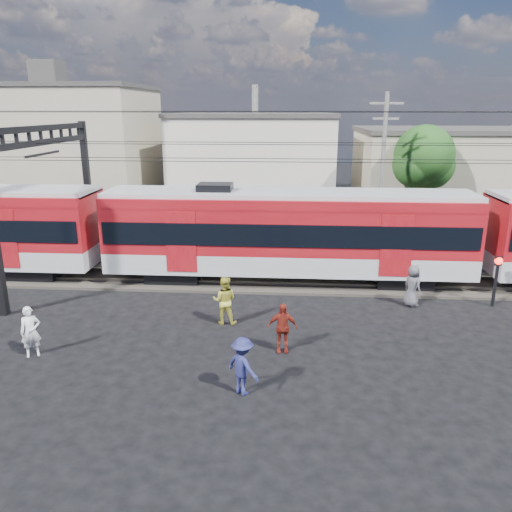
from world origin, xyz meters
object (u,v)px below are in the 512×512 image
object	(u,v)px
commuter_train	(292,231)
pedestrian_c	(243,366)
pedestrian_a	(31,332)
crossing_signal	(497,272)

from	to	relation	value
commuter_train	pedestrian_c	distance (m)	9.60
pedestrian_a	crossing_signal	bearing A→B (deg)	-10.30
pedestrian_c	crossing_signal	world-z (taller)	crossing_signal
commuter_train	crossing_signal	bearing A→B (deg)	-15.98
pedestrian_a	crossing_signal	world-z (taller)	crossing_signal
pedestrian_a	pedestrian_c	bearing A→B (deg)	-42.46
pedestrian_c	pedestrian_a	bearing A→B (deg)	25.51
commuter_train	pedestrian_c	bearing A→B (deg)	-98.08
commuter_train	crossing_signal	distance (m)	8.45
commuter_train	pedestrian_a	xyz separation A→B (m)	(-8.25, -7.64, -1.57)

